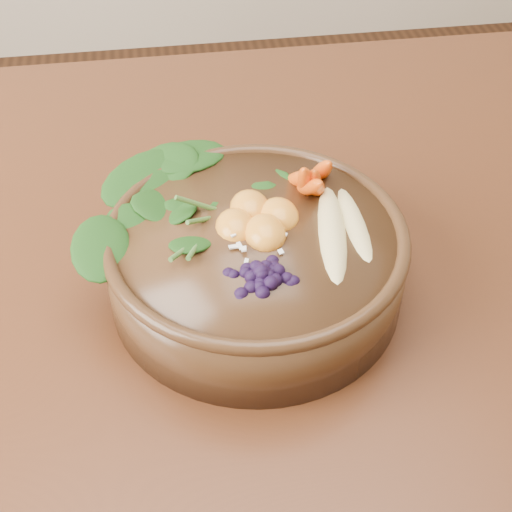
% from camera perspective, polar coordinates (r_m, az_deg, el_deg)
% --- Properties ---
extents(dining_table, '(1.60, 0.90, 0.75)m').
position_cam_1_polar(dining_table, '(0.92, 3.87, -1.69)').
color(dining_table, '#331C0C').
rests_on(dining_table, ground).
extents(stoneware_bowl, '(0.34, 0.34, 0.08)m').
position_cam_1_polar(stoneware_bowl, '(0.75, 0.00, -0.56)').
color(stoneware_bowl, '#432814').
rests_on(stoneware_bowl, dining_table).
extents(kale_heap, '(0.22, 0.20, 0.05)m').
position_cam_1_polar(kale_heap, '(0.75, -3.88, 6.29)').
color(kale_heap, '#1A4412').
rests_on(kale_heap, stoneware_bowl).
extents(carrot_cluster, '(0.07, 0.07, 0.09)m').
position_cam_1_polar(carrot_cluster, '(0.76, 3.95, 8.50)').
color(carrot_cluster, '#E95312').
rests_on(carrot_cluster, stoneware_bowl).
extents(banana_halves, '(0.07, 0.17, 0.03)m').
position_cam_1_polar(banana_halves, '(0.72, 7.09, 3.14)').
color(banana_halves, '#E0CC84').
rests_on(banana_halves, stoneware_bowl).
extents(mandarin_cluster, '(0.10, 0.11, 0.03)m').
position_cam_1_polar(mandarin_cluster, '(0.72, 0.11, 3.87)').
color(mandarin_cluster, orange).
rests_on(mandarin_cluster, stoneware_bowl).
extents(blueberry_pile, '(0.15, 0.12, 0.04)m').
position_cam_1_polar(blueberry_pile, '(0.66, 0.51, -0.41)').
color(blueberry_pile, black).
rests_on(blueberry_pile, stoneware_bowl).
extents(coconut_flakes, '(0.11, 0.08, 0.01)m').
position_cam_1_polar(coconut_flakes, '(0.70, 0.25, 0.96)').
color(coconut_flakes, white).
rests_on(coconut_flakes, stoneware_bowl).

